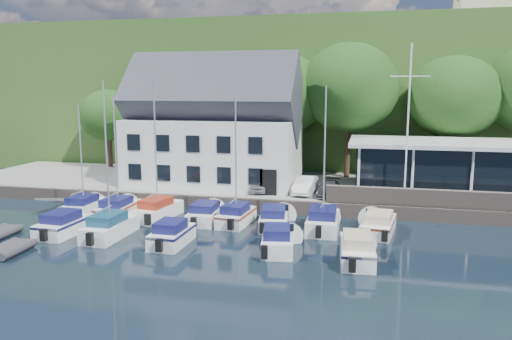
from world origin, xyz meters
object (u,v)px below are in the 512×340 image
object	(u,v)px
boat_r2_2	(172,232)
car_silver	(258,184)
boat_r2_4	(357,247)
club_pavilion	(436,167)
boat_r1_0	(81,157)
boat_r2_0	(64,222)
boat_r1_7	(378,222)
flagpole	(408,125)
boat_r2_3	(278,238)
harbor_building	(215,132)
dinghy_1	(9,248)
boat_r2_1	(107,161)
boat_r1_4	(236,160)
boat_r1_3	(206,212)
boat_r1_5	(274,216)
boat_r1_2	(156,154)
car_dgrey	(329,189)
car_white	(305,185)
boat_r1_6	(325,158)
car_blue	(367,190)
boat_r1_1	(116,158)

from	to	relation	value
boat_r2_2	car_silver	bearing A→B (deg)	77.89
boat_r2_4	club_pavilion	bearing A→B (deg)	64.18
boat_r1_0	boat_r2_0	xyz separation A→B (m)	(1.65, -4.94, -3.42)
boat_r1_7	flagpole	bearing A→B (deg)	75.98
boat_r2_3	boat_r2_4	size ratio (longest dim) A/B	0.88
harbor_building	dinghy_1	xyz separation A→B (m)	(-6.44, -17.63, -5.01)
boat_r2_3	flagpole	bearing A→B (deg)	42.24
boat_r2_3	boat_r2_1	bearing A→B (deg)	169.17
harbor_building	boat_r2_3	bearing A→B (deg)	-59.79
boat_r1_4	boat_r1_3	bearing A→B (deg)	179.69
boat_r1_5	club_pavilion	bearing A→B (deg)	29.88
boat_r1_4	flagpole	bearing A→B (deg)	27.07
boat_r1_4	boat_r1_7	world-z (taller)	boat_r1_4
car_silver	boat_r1_0	distance (m)	13.39
boat_r1_2	boat_r2_0	distance (m)	7.47
car_dgrey	boat_r2_2	distance (m)	13.70
car_white	boat_r1_4	bearing A→B (deg)	-116.81
boat_r2_0	car_white	bearing A→B (deg)	40.57
boat_r1_2	boat_r1_4	xyz separation A→B (m)	(5.80, -0.22, -0.18)
club_pavilion	boat_r2_4	xyz separation A→B (m)	(-5.54, -13.91, -2.29)
car_silver	boat_r2_3	distance (m)	11.62
car_dgrey	boat_r1_2	bearing A→B (deg)	-152.96
boat_r2_1	dinghy_1	bearing A→B (deg)	-132.15
boat_r1_6	boat_r2_4	world-z (taller)	boat_r1_6
flagpole	boat_r1_0	distance (m)	23.29
boat_r2_4	boat_r1_7	bearing A→B (deg)	73.79
club_pavilion	boat_r1_2	bearing A→B (deg)	-157.20
car_white	flagpole	bearing A→B (deg)	-8.74
harbor_building	boat_r1_3	world-z (taller)	harbor_building
boat_r2_0	boat_r2_2	xyz separation A→B (m)	(7.47, -0.51, -0.00)
boat_r1_5	boat_r1_6	size ratio (longest dim) A/B	0.63
club_pavilion	car_dgrey	xyz separation A→B (m)	(-7.98, -2.68, -1.49)
flagpole	boat_r2_3	world-z (taller)	flagpole
car_blue	car_white	bearing A→B (deg)	-175.58
boat_r1_6	boat_r1_1	bearing A→B (deg)	177.17
boat_r2_3	dinghy_1	distance (m)	14.98
boat_r1_3	boat_r2_0	xyz separation A→B (m)	(-7.77, -4.86, 0.07)
club_pavilion	boat_r1_3	distance (m)	18.08
harbor_building	club_pavilion	world-z (taller)	harbor_building
boat_r2_4	boat_r1_0	bearing A→B (deg)	159.60
club_pavilion	boat_r1_1	xyz separation A→B (m)	(-22.54, -8.24, 1.18)
boat_r2_3	dinghy_1	bearing A→B (deg)	-174.43
car_dgrey	boat_r1_4	distance (m)	8.59
boat_r2_1	boat_r1_0	bearing A→B (deg)	135.84
boat_r1_2	boat_r1_4	bearing A→B (deg)	6.22
boat_r2_0	boat_r2_4	size ratio (longest dim) A/B	0.93
club_pavilion	boat_r1_3	xyz separation A→B (m)	(-15.93, -8.20, -2.37)
dinghy_1	boat_r2_3	bearing A→B (deg)	13.61
boat_r1_2	boat_r2_3	bearing A→B (deg)	-19.71
car_blue	boat_r1_7	xyz separation A→B (m)	(0.79, -5.64, -0.91)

